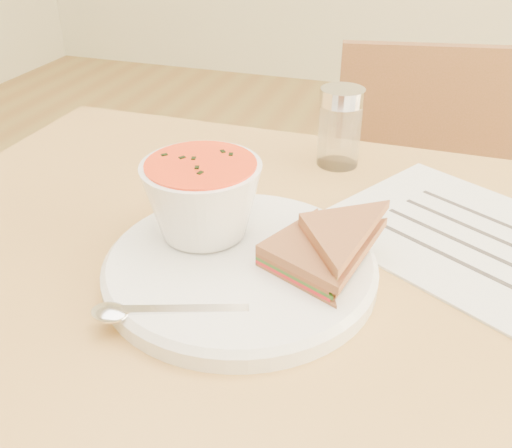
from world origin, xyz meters
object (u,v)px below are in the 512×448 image
at_px(chair_far, 421,282).
at_px(soup_bowl, 203,202).
at_px(plate, 240,268).
at_px(condiment_shaker, 340,127).

relative_size(chair_far, soup_bowl, 6.79).
xyz_separation_m(plate, soup_bowl, (-0.05, 0.03, 0.05)).
relative_size(soup_bowl, condiment_shaker, 1.14).
distance_m(plate, condiment_shaker, 0.29).
xyz_separation_m(plate, condiment_shaker, (0.04, 0.29, 0.05)).
height_order(plate, condiment_shaker, condiment_shaker).
distance_m(chair_far, condiment_shaker, 0.47).
bearing_deg(chair_far, condiment_shaker, 45.87).
distance_m(chair_far, plate, 0.64).
relative_size(chair_far, plate, 3.04).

